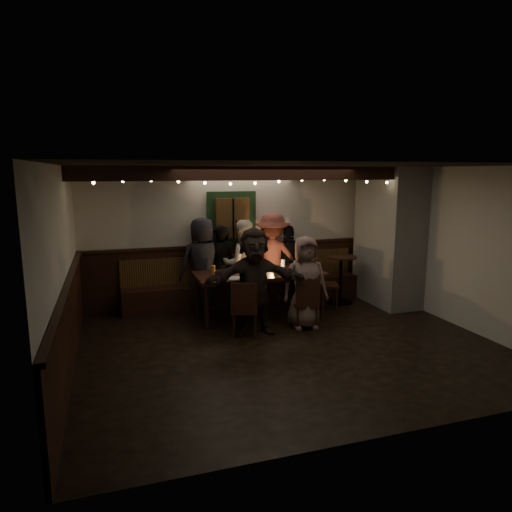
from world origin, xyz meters
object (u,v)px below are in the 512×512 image
object	(u,v)px
high_top	(341,273)
chair_end	(321,280)
person_a	(203,264)
person_f	(254,281)
person_b	(221,267)
dining_table	(259,276)
person_d	(273,258)
person_g	(305,282)
chair_near_right	(306,300)
person_e	(289,264)
chair_near_left	(244,306)
person_c	(242,264)

from	to	relation	value
high_top	chair_end	bearing A→B (deg)	-156.02
person_a	person_f	size ratio (longest dim) A/B	1.02
person_b	dining_table	bearing A→B (deg)	122.50
person_d	person_g	bearing A→B (deg)	110.71
person_b	chair_near_right	bearing A→B (deg)	121.04
person_f	person_g	xyz separation A→B (m)	(0.87, 0.01, -0.08)
dining_table	chair_end	xyz separation A→B (m)	(1.23, 0.10, -0.17)
person_e	person_f	bearing A→B (deg)	70.45
chair_near_left	person_a	world-z (taller)	person_a
high_top	person_d	world-z (taller)	person_d
person_d	person_f	size ratio (longest dim) A/B	1.04
high_top	person_a	bearing A→B (deg)	170.77
chair_near_left	high_top	bearing A→B (deg)	28.46
person_e	person_g	xyz separation A→B (m)	(-0.29, -1.42, -0.00)
person_f	person_e	bearing A→B (deg)	57.10
person_c	person_g	world-z (taller)	person_c
chair_near_left	person_e	xyz separation A→B (m)	(1.36, 1.57, 0.26)
person_a	person_b	xyz separation A→B (m)	(0.34, -0.03, -0.07)
chair_near_right	person_d	size ratio (longest dim) A/B	0.49
chair_near_left	high_top	distance (m)	2.63
person_b	person_e	bearing A→B (deg)	174.63
person_c	person_d	world-z (taller)	person_d
dining_table	person_b	world-z (taller)	person_b
chair_near_right	person_g	world-z (taller)	person_g
person_b	person_d	distance (m)	1.03
high_top	person_f	size ratio (longest dim) A/B	0.55
person_g	person_a	bearing A→B (deg)	138.32
chair_end	person_e	xyz separation A→B (m)	(-0.41, 0.56, 0.20)
person_a	person_d	distance (m)	1.37
person_f	person_g	distance (m)	0.87
person_e	person_f	xyz separation A→B (m)	(-1.16, -1.43, 0.08)
chair_near_left	person_g	distance (m)	1.11
high_top	person_b	xyz separation A→B (m)	(-2.28, 0.40, 0.20)
dining_table	person_d	distance (m)	0.94
chair_near_left	person_d	distance (m)	2.02
dining_table	chair_near_left	xyz separation A→B (m)	(-0.54, -0.91, -0.23)
chair_near_right	person_f	size ratio (longest dim) A/B	0.52
chair_near_right	person_b	world-z (taller)	person_b
person_a	person_e	xyz separation A→B (m)	(1.67, -0.10, -0.10)
chair_near_left	person_g	size ratio (longest dim) A/B	0.59
chair_near_left	person_d	xyz separation A→B (m)	(1.06, 1.68, 0.38)
person_a	person_f	distance (m)	1.62
person_f	person_g	bearing A→B (deg)	6.81
dining_table	chair_near_right	distance (m)	1.01
chair_near_left	chair_end	xyz separation A→B (m)	(1.77, 1.01, 0.06)
person_e	dining_table	bearing A→B (deg)	58.50
dining_table	high_top	world-z (taller)	dining_table
high_top	person_f	distance (m)	2.40
dining_table	person_a	xyz separation A→B (m)	(-0.85, 0.77, 0.13)
chair_near_right	chair_end	xyz separation A→B (m)	(0.71, 0.94, 0.07)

